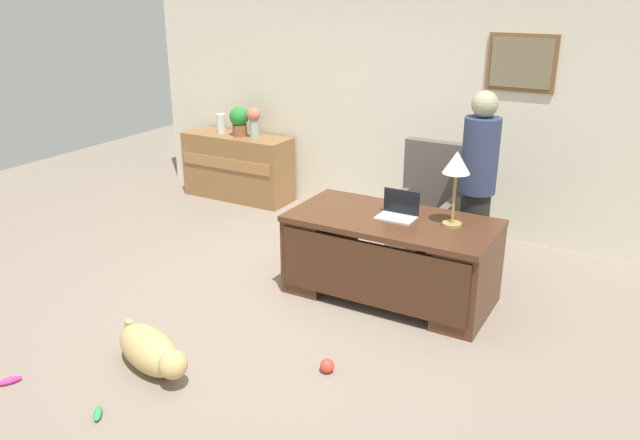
% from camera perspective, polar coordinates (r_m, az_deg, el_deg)
% --- Properties ---
extents(ground_plane, '(12.00, 12.00, 0.00)m').
position_cam_1_polar(ground_plane, '(5.35, -2.48, -8.35)').
color(ground_plane, gray).
extents(back_wall, '(7.00, 0.16, 2.70)m').
position_cam_1_polar(back_wall, '(7.13, 8.67, 10.39)').
color(back_wall, beige).
rests_on(back_wall, ground_plane).
extents(desk, '(1.74, 0.88, 0.73)m').
position_cam_1_polar(desk, '(5.46, 6.30, -3.20)').
color(desk, '#4C2B19').
rests_on(desk, ground_plane).
extents(credenza, '(1.41, 0.50, 0.82)m').
position_cam_1_polar(credenza, '(8.09, -7.43, 4.80)').
color(credenza, olive).
rests_on(credenza, ground_plane).
extents(armchair, '(0.60, 0.59, 1.17)m').
position_cam_1_polar(armchair, '(6.22, 9.63, 0.80)').
color(armchair, '#564C47').
rests_on(armchair, ground_plane).
extents(person_standing, '(0.32, 0.32, 1.74)m').
position_cam_1_polar(person_standing, '(5.81, 14.04, 3.10)').
color(person_standing, '#262323').
rests_on(person_standing, ground_plane).
extents(dog_lying, '(0.82, 0.49, 0.30)m').
position_cam_1_polar(dog_lying, '(4.70, -14.98, -11.38)').
color(dog_lying, tan).
rests_on(dog_lying, ground_plane).
extents(laptop, '(0.32, 0.22, 0.22)m').
position_cam_1_polar(laptop, '(5.37, 7.10, 0.83)').
color(laptop, '#B2B5BA').
rests_on(laptop, desk).
extents(desk_lamp, '(0.22, 0.22, 0.63)m').
position_cam_1_polar(desk_lamp, '(5.12, 12.22, 4.68)').
color(desk_lamp, '#9E8447').
rests_on(desk_lamp, desk).
extents(vase_with_flowers, '(0.17, 0.17, 0.37)m').
position_cam_1_polar(vase_with_flowers, '(7.79, -6.01, 9.03)').
color(vase_with_flowers, '#9FBBB2').
rests_on(vase_with_flowers, credenza).
extents(vase_empty, '(0.12, 0.12, 0.24)m').
position_cam_1_polar(vase_empty, '(8.10, -8.92, 8.60)').
color(vase_empty, silver).
rests_on(vase_empty, credenza).
extents(potted_plant, '(0.24, 0.24, 0.36)m').
position_cam_1_polar(potted_plant, '(7.92, -7.31, 8.97)').
color(potted_plant, brown).
rests_on(potted_plant, credenza).
extents(dog_toy_ball, '(0.10, 0.10, 0.10)m').
position_cam_1_polar(dog_toy_ball, '(4.58, 0.65, -13.03)').
color(dog_toy_ball, '#E53F33').
rests_on(dog_toy_ball, ground_plane).
extents(dog_toy_bone, '(0.13, 0.15, 0.05)m').
position_cam_1_polar(dog_toy_bone, '(4.43, -19.42, -16.15)').
color(dog_toy_bone, green).
rests_on(dog_toy_bone, ground_plane).
extents(dog_toy_plush, '(0.12, 0.16, 0.05)m').
position_cam_1_polar(dog_toy_plush, '(4.97, -26.24, -12.90)').
color(dog_toy_plush, '#D8338C').
rests_on(dog_toy_plush, ground_plane).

